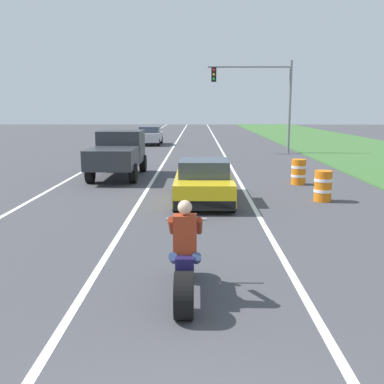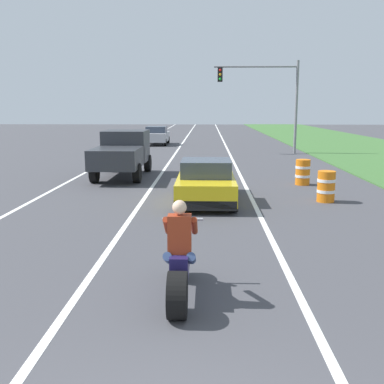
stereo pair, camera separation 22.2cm
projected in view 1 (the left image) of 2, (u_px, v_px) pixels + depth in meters
The scene contains 10 objects.
lane_stripe_left_solid at pixel (90, 167), 23.05m from camera, with size 0.14×120.00×0.01m, color white.
lane_stripe_right_solid at pixel (232, 168), 22.96m from camera, with size 0.14×120.00×0.01m, color white.
lane_stripe_centre_dashed at pixel (161, 168), 23.00m from camera, with size 0.14×120.00×0.01m, color white.
motorcycle_with_rider at pixel (185, 265), 7.04m from camera, with size 0.70×2.21×1.62m.
sports_car_yellow at pixel (204, 182), 14.66m from camera, with size 1.84×4.30×1.37m.
pickup_truck_left_lane_dark_grey at pixel (118, 152), 19.69m from camera, with size 2.02×4.80×1.98m.
traffic_light_mast_near at pixel (264, 91), 29.56m from camera, with size 5.49×0.34×6.00m.
construction_barrel_nearest at pixel (323, 186), 14.67m from camera, with size 0.58×0.58×1.00m.
construction_barrel_mid at pixel (299, 172), 17.89m from camera, with size 0.58×0.58×1.00m.
distant_car_far_ahead at pixel (150, 135), 37.01m from camera, with size 1.80×4.00×1.50m.
Camera 1 is at (0.07, -2.82, 3.00)m, focal length 42.42 mm.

